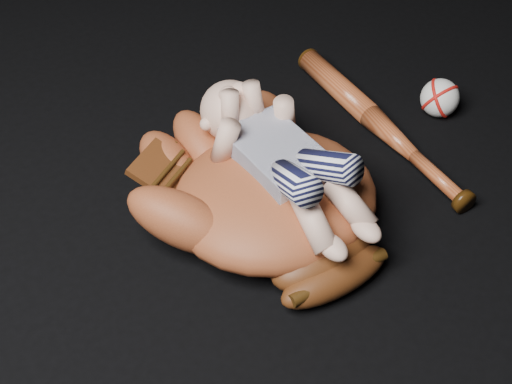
% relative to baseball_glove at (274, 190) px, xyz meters
% --- Properties ---
extents(baseball_glove, '(0.40, 0.46, 0.14)m').
position_rel_baseball_glove_xyz_m(baseball_glove, '(0.00, 0.00, 0.00)').
color(baseball_glove, maroon).
rests_on(baseball_glove, ground).
extents(newborn_baby, '(0.18, 0.38, 0.15)m').
position_rel_baseball_glove_xyz_m(newborn_baby, '(0.02, -0.01, 0.06)').
color(newborn_baby, '#D5A389').
rests_on(newborn_baby, baseball_glove).
extents(baseball_bat, '(0.08, 0.48, 0.04)m').
position_rel_baseball_glove_xyz_m(baseball_bat, '(0.28, 0.08, -0.05)').
color(baseball_bat, '#963E1D').
rests_on(baseball_bat, ground).
extents(baseball, '(0.09, 0.09, 0.07)m').
position_rel_baseball_glove_xyz_m(baseball, '(0.42, 0.07, -0.04)').
color(baseball, silver).
rests_on(baseball, ground).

